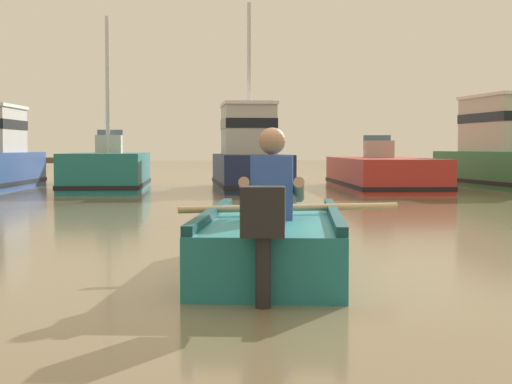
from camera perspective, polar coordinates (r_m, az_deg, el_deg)
The scene contains 6 objects.
ground_plane at distance 6.99m, azimuth 5.09°, elevation -5.40°, with size 120.00×120.00×0.00m, color #7A6B4C.
rowboat_with_person at distance 7.03m, azimuth 1.17°, elevation -3.27°, with size 2.13×3.70×1.19m.
moored_boat_teal at distance 20.48m, azimuth -10.13°, elevation 1.36°, with size 2.36×4.92×4.21m.
moored_boat_navy at distance 20.68m, azimuth -0.48°, elevation 2.41°, with size 2.04×5.23×4.61m.
moored_boat_red at distance 21.02m, azimuth 8.64°, elevation 1.22°, with size 2.91×6.40×1.35m.
moored_boat_green at distance 22.14m, azimuth 17.09°, elevation 2.53°, with size 1.88×6.51×2.40m.
Camera 1 is at (-1.87, -6.65, 1.02)m, focal length 58.33 mm.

